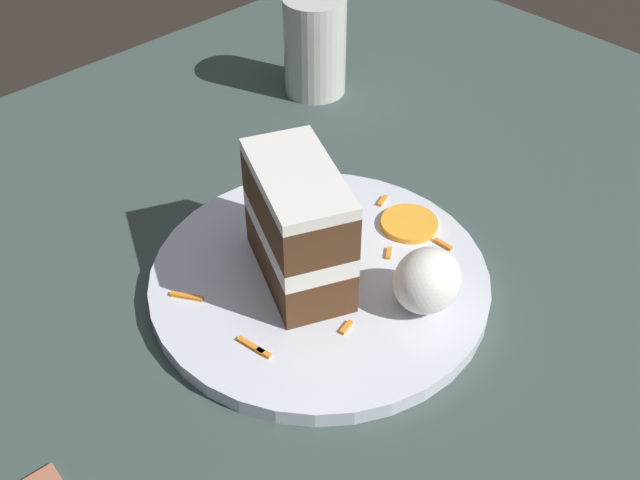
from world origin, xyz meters
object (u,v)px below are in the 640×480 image
at_px(plate, 320,279).
at_px(cake_slice, 299,225).
at_px(cream_dollop, 427,281).
at_px(drinking_glass, 315,52).
at_px(orange_garnish, 409,224).

height_order(plate, cake_slice, cake_slice).
relative_size(plate, cream_dollop, 5.00).
relative_size(plate, cake_slice, 2.21).
xyz_separation_m(cream_dollop, drinking_glass, (-0.19, -0.32, 0.01)).
xyz_separation_m(plate, orange_garnish, (-0.10, 0.01, 0.01)).
relative_size(cake_slice, cream_dollop, 2.26).
height_order(cake_slice, cream_dollop, cake_slice).
height_order(plate, cream_dollop, cream_dollop).
height_order(plate, orange_garnish, orange_garnish).
distance_m(cream_dollop, orange_garnish, 0.10).
distance_m(plate, cream_dollop, 0.10).
relative_size(cream_dollop, orange_garnish, 1.11).
xyz_separation_m(plate, drinking_glass, (-0.22, -0.24, 0.04)).
relative_size(plate, orange_garnish, 5.56).
bearing_deg(orange_garnish, cream_dollop, 48.36).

